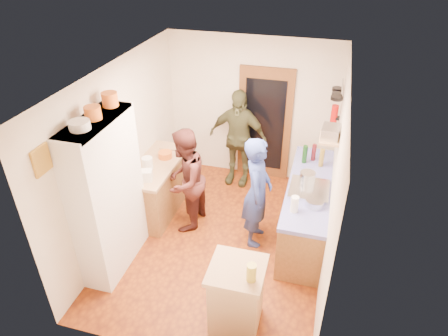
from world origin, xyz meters
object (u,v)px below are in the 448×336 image
at_px(hutch_body, 108,197).
at_px(person_left, 188,180).
at_px(right_counter_base, 306,210).
at_px(person_hob, 259,194).
at_px(island_base, 236,298).
at_px(person_back, 238,138).

bearing_deg(hutch_body, person_left, 55.52).
relative_size(right_counter_base, person_hob, 1.28).
bearing_deg(island_base, person_back, 103.46).
bearing_deg(island_base, person_hob, 91.94).
distance_m(hutch_body, right_counter_base, 2.90).
relative_size(person_hob, person_back, 0.96).
xyz_separation_m(right_counter_base, person_hob, (-0.67, -0.37, 0.44)).
bearing_deg(island_base, person_left, 125.54).
height_order(right_counter_base, person_hob, person_hob).
height_order(island_base, person_left, person_left).
relative_size(person_hob, person_left, 1.03).
bearing_deg(island_base, hutch_body, 162.43).
bearing_deg(person_back, hutch_body, -110.60).
bearing_deg(person_hob, hutch_body, 111.95).
relative_size(island_base, person_hob, 0.50).
distance_m(person_hob, person_back, 1.65).
bearing_deg(person_left, person_back, 166.77).
relative_size(person_left, person_back, 0.93).
height_order(right_counter_base, person_back, person_back).
distance_m(hutch_body, person_back, 2.70).
height_order(person_hob, person_back, person_back).
bearing_deg(right_counter_base, person_left, -171.61).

